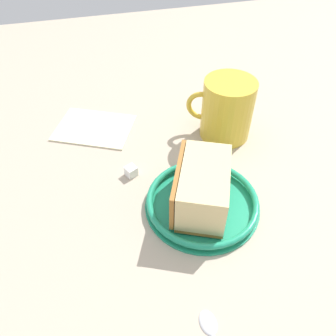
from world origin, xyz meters
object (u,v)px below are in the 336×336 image
object	(u,v)px
small_plate	(202,202)
sugar_cube	(131,171)
cake_slice	(201,187)
folded_napkin	(94,127)
tea_mug	(227,109)

from	to	relation	value
small_plate	sugar_cube	distance (cm)	12.85
cake_slice	sugar_cube	xyz separation A→B (cm)	(9.06, 8.74, -3.39)
small_plate	cake_slice	distance (cm)	3.38
cake_slice	folded_napkin	distance (cm)	26.86
tea_mug	folded_napkin	xyz separation A→B (cm)	(7.64, 23.12, -5.25)
folded_napkin	sugar_cube	distance (cm)	14.67
tea_mug	sugar_cube	bearing A→B (deg)	108.74
small_plate	tea_mug	bearing A→B (deg)	-31.64
tea_mug	sugar_cube	world-z (taller)	tea_mug
tea_mug	sugar_cube	size ratio (longest dim) A/B	6.64
folded_napkin	small_plate	bearing A→B (deg)	-149.53
small_plate	folded_napkin	world-z (taller)	small_plate
small_plate	cake_slice	xyz separation A→B (cm)	(0.11, 0.25, 3.37)
small_plate	folded_napkin	size ratio (longest dim) A/B	1.23
folded_napkin	cake_slice	bearing A→B (deg)	-149.87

